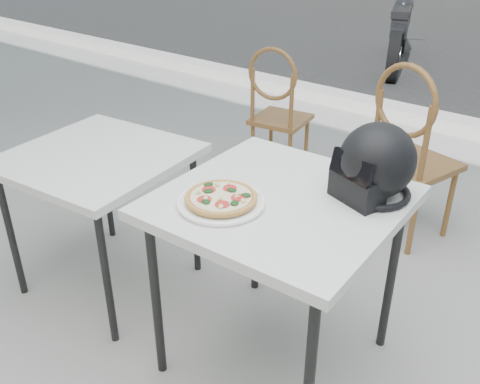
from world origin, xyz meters
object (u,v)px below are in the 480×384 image
Objects in this scene: pizza at (221,197)px; cafe_table_side at (98,166)px; plate at (221,203)px; cafe_chair_main at (410,145)px; cafe_chair_side at (277,106)px; cafe_table_main at (280,214)px; motorcycle at (400,30)px; helmet at (375,165)px.

pizza is 0.89m from cafe_table_side.
cafe_chair_main is (0.16, 1.46, -0.22)m from plate.
cafe_chair_side is (-0.04, 1.59, -0.14)m from cafe_table_side.
cafe_table_main is at bearing 52.40° from plate.
motorcycle is at bearing -89.17° from cafe_chair_side.
motorcycle is (-1.88, 4.76, -0.51)m from helmet.
helmet is (0.26, 0.22, 0.20)m from cafe_table_main.
plate reaches higher than cafe_table_main.
plate is at bearing -127.60° from cafe_table_main.
motorcycle reaches higher than plate.
cafe_chair_side is (-1.31, 1.29, -0.41)m from helmet.
helmet is 5.14m from motorcycle.
cafe_table_main is at bearing -91.63° from motorcycle.
pizza is 5.39m from motorcycle.
helmet is 1.13m from cafe_chair_main.
plate is at bearing -93.68° from motorcycle.
cafe_chair_main is at bearing -85.82° from motorcycle.
helmet reaches higher than plate.
helmet is 1.88m from cafe_chair_side.
motorcycle is (-1.47, 5.17, -0.41)m from pizza.
plate is at bearing 109.77° from cafe_chair_side.
motorcycle is at bearing 105.91° from plate.
helmet is (0.41, 0.41, 0.10)m from pizza.
cafe_chair_main reaches higher than cafe_table_main.
cafe_chair_main is 0.56× the size of motorcycle.
cafe_chair_main is 1.25× the size of cafe_table_side.
cafe_table_main is at bearing -119.92° from helmet.
cafe_table_side is at bearing -102.75° from motorcycle.
helmet is 0.19× the size of motorcycle.
cafe_table_main is 2.13× the size of plate.
helmet is at bearing -88.05° from motorcycle.
motorcycle is (-0.61, 5.07, -0.24)m from cafe_table_side.
cafe_chair_main is at bearing 159.17° from cafe_chair_side.
pizza is 0.30× the size of cafe_chair_main.
motorcycle reaches higher than pizza.
plate is 1.13× the size of helmet.
pizza is at bearing 100.29° from cafe_chair_main.
helmet reaches higher than cafe_table_main.
pizza is 0.88× the size of helmet.
cafe_chair_side is at bearing -100.35° from motorcycle.
motorcycle reaches higher than cafe_chair_side.
pizza is (-0.14, -0.18, 0.11)m from cafe_table_main.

